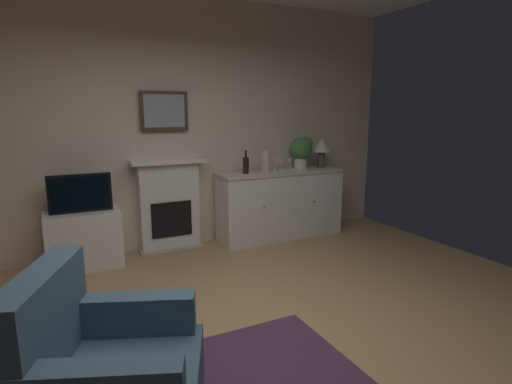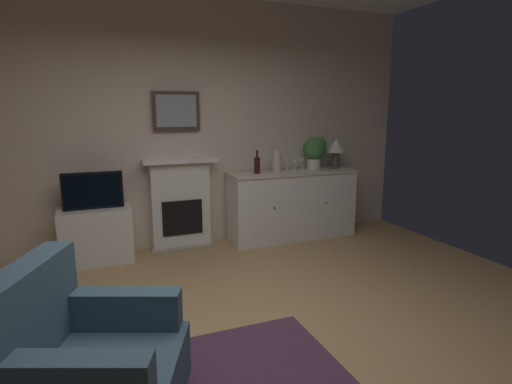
{
  "view_description": "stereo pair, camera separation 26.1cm",
  "coord_description": "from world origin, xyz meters",
  "px_view_note": "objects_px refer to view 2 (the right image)",
  "views": [
    {
      "loc": [
        -1.16,
        -2.28,
        1.66
      ],
      "look_at": [
        0.31,
        0.65,
        1.0
      ],
      "focal_mm": 28.62,
      "sensor_mm": 36.0,
      "label": 1
    },
    {
      "loc": [
        -0.92,
        -2.39,
        1.66
      ],
      "look_at": [
        0.31,
        0.65,
        1.0
      ],
      "focal_mm": 28.62,
      "sensor_mm": 36.0,
      "label": 2
    }
  ],
  "objects_px": {
    "fireplace_unit": "(181,203)",
    "vase_decorative": "(277,162)",
    "potted_plant_small": "(315,150)",
    "armchair": "(86,366)",
    "wine_glass_left": "(287,162)",
    "tv_cabinet": "(96,235)",
    "sideboard_cabinet": "(292,205)",
    "table_lamp": "(336,148)",
    "wine_glass_center": "(294,162)",
    "tv_set": "(93,191)",
    "wine_bottle": "(257,165)",
    "framed_picture": "(176,111)",
    "wine_glass_right": "(303,161)"
  },
  "relations": [
    {
      "from": "wine_glass_center",
      "to": "wine_bottle",
      "type": "bearing_deg",
      "value": -178.53
    },
    {
      "from": "vase_decorative",
      "to": "potted_plant_small",
      "type": "xyz_separation_m",
      "value": [
        0.59,
        0.1,
        0.12
      ]
    },
    {
      "from": "fireplace_unit",
      "to": "wine_glass_right",
      "type": "height_order",
      "value": "fireplace_unit"
    },
    {
      "from": "sideboard_cabinet",
      "to": "wine_glass_right",
      "type": "height_order",
      "value": "wine_glass_right"
    },
    {
      "from": "framed_picture",
      "to": "potted_plant_small",
      "type": "height_order",
      "value": "framed_picture"
    },
    {
      "from": "framed_picture",
      "to": "wine_glass_center",
      "type": "xyz_separation_m",
      "value": [
        1.46,
        -0.21,
        -0.64
      ]
    },
    {
      "from": "wine_glass_center",
      "to": "armchair",
      "type": "relative_size",
      "value": 0.16
    },
    {
      "from": "wine_bottle",
      "to": "vase_decorative",
      "type": "distance_m",
      "value": 0.26
    },
    {
      "from": "wine_glass_left",
      "to": "armchair",
      "type": "height_order",
      "value": "wine_glass_left"
    },
    {
      "from": "fireplace_unit",
      "to": "wine_glass_right",
      "type": "relative_size",
      "value": 6.67
    },
    {
      "from": "fireplace_unit",
      "to": "tv_cabinet",
      "type": "bearing_deg",
      "value": -170.55
    },
    {
      "from": "sideboard_cabinet",
      "to": "wine_glass_center",
      "type": "bearing_deg",
      "value": 32.09
    },
    {
      "from": "vase_decorative",
      "to": "tv_set",
      "type": "relative_size",
      "value": 0.45
    },
    {
      "from": "fireplace_unit",
      "to": "vase_decorative",
      "type": "height_order",
      "value": "vase_decorative"
    },
    {
      "from": "tv_cabinet",
      "to": "armchair",
      "type": "bearing_deg",
      "value": -91.99
    },
    {
      "from": "table_lamp",
      "to": "tv_cabinet",
      "type": "xyz_separation_m",
      "value": [
        -3.04,
        0.02,
        -0.86
      ]
    },
    {
      "from": "wine_glass_center",
      "to": "potted_plant_small",
      "type": "relative_size",
      "value": 0.38
    },
    {
      "from": "potted_plant_small",
      "to": "armchair",
      "type": "relative_size",
      "value": 0.41
    },
    {
      "from": "tv_set",
      "to": "tv_cabinet",
      "type": "bearing_deg",
      "value": 90.0
    },
    {
      "from": "tv_cabinet",
      "to": "table_lamp",
      "type": "bearing_deg",
      "value": -0.28
    },
    {
      "from": "wine_glass_center",
      "to": "tv_set",
      "type": "xyz_separation_m",
      "value": [
        -2.43,
        -0.02,
        -0.2
      ]
    },
    {
      "from": "tv_set",
      "to": "vase_decorative",
      "type": "bearing_deg",
      "value": -1.11
    },
    {
      "from": "framed_picture",
      "to": "sideboard_cabinet",
      "type": "height_order",
      "value": "framed_picture"
    },
    {
      "from": "tv_set",
      "to": "fireplace_unit",
      "type": "bearing_deg",
      "value": 10.77
    },
    {
      "from": "wine_bottle",
      "to": "wine_glass_center",
      "type": "distance_m",
      "value": 0.53
    },
    {
      "from": "fireplace_unit",
      "to": "wine_glass_left",
      "type": "height_order",
      "value": "fireplace_unit"
    },
    {
      "from": "wine_glass_right",
      "to": "tv_cabinet",
      "type": "distance_m",
      "value": 2.64
    },
    {
      "from": "wine_bottle",
      "to": "tv_cabinet",
      "type": "bearing_deg",
      "value": 179.65
    },
    {
      "from": "wine_glass_left",
      "to": "tv_cabinet",
      "type": "relative_size",
      "value": 0.22
    },
    {
      "from": "vase_decorative",
      "to": "sideboard_cabinet",
      "type": "bearing_deg",
      "value": 11.32
    },
    {
      "from": "wine_bottle",
      "to": "vase_decorative",
      "type": "bearing_deg",
      "value": -12.04
    },
    {
      "from": "wine_glass_left",
      "to": "potted_plant_small",
      "type": "distance_m",
      "value": 0.45
    },
    {
      "from": "fireplace_unit",
      "to": "vase_decorative",
      "type": "distance_m",
      "value": 1.3
    },
    {
      "from": "wine_glass_right",
      "to": "wine_glass_center",
      "type": "bearing_deg",
      "value": 171.89
    },
    {
      "from": "fireplace_unit",
      "to": "sideboard_cabinet",
      "type": "distance_m",
      "value": 1.45
    },
    {
      "from": "armchair",
      "to": "table_lamp",
      "type": "bearing_deg",
      "value": 39.6
    },
    {
      "from": "tv_cabinet",
      "to": "tv_set",
      "type": "relative_size",
      "value": 1.21
    },
    {
      "from": "wine_glass_right",
      "to": "armchair",
      "type": "bearing_deg",
      "value": -135.48
    },
    {
      "from": "wine_glass_right",
      "to": "wine_glass_left",
      "type": "bearing_deg",
      "value": 178.12
    },
    {
      "from": "sideboard_cabinet",
      "to": "tv_set",
      "type": "relative_size",
      "value": 2.73
    },
    {
      "from": "potted_plant_small",
      "to": "framed_picture",
      "type": "bearing_deg",
      "value": 174.3
    },
    {
      "from": "fireplace_unit",
      "to": "vase_decorative",
      "type": "bearing_deg",
      "value": -10.88
    },
    {
      "from": "framed_picture",
      "to": "tv_set",
      "type": "height_order",
      "value": "framed_picture"
    },
    {
      "from": "framed_picture",
      "to": "vase_decorative",
      "type": "xyz_separation_m",
      "value": [
        1.18,
        -0.27,
        -0.62
      ]
    },
    {
      "from": "wine_bottle",
      "to": "framed_picture",
      "type": "bearing_deg",
      "value": 166.77
    },
    {
      "from": "fireplace_unit",
      "to": "vase_decorative",
      "type": "xyz_separation_m",
      "value": [
        1.18,
        -0.23,
        0.48
      ]
    },
    {
      "from": "framed_picture",
      "to": "tv_cabinet",
      "type": "height_order",
      "value": "framed_picture"
    },
    {
      "from": "vase_decorative",
      "to": "armchair",
      "type": "xyz_separation_m",
      "value": [
        -2.25,
        -2.54,
        -0.64
      ]
    },
    {
      "from": "table_lamp",
      "to": "wine_glass_center",
      "type": "distance_m",
      "value": 0.63
    },
    {
      "from": "fireplace_unit",
      "to": "sideboard_cabinet",
      "type": "bearing_deg",
      "value": -7.05
    }
  ]
}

